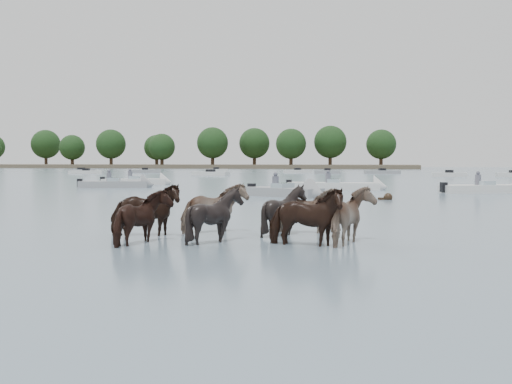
# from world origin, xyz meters

# --- Properties ---
(ground) EXTENTS (400.00, 400.00, 0.00)m
(ground) POSITION_xyz_m (0.00, 0.00, 0.00)
(ground) COLOR slate
(ground) RESTS_ON ground
(shoreline) EXTENTS (160.00, 30.00, 1.00)m
(shoreline) POSITION_xyz_m (-70.00, 150.00, 0.50)
(shoreline) COLOR #4C4233
(shoreline) RESTS_ON ground
(pony_herd) EXTENTS (7.05, 4.23, 1.53)m
(pony_herd) POSITION_xyz_m (2.12, 1.78, 0.56)
(pony_herd) COLOR black
(pony_herd) RESTS_ON ground
(swimming_pony) EXTENTS (0.72, 0.44, 0.44)m
(swimming_pony) POSITION_xyz_m (5.08, 17.64, 0.10)
(swimming_pony) COLOR black
(swimming_pony) RESTS_ON ground
(motorboat_a) EXTENTS (5.56, 3.29, 1.92)m
(motorboat_a) POSITION_xyz_m (-13.89, 26.91, 0.23)
(motorboat_a) COLOR gray
(motorboat_a) RESTS_ON ground
(motorboat_b) EXTENTS (5.09, 3.55, 1.92)m
(motorboat_b) POSITION_xyz_m (0.14, 18.83, 0.23)
(motorboat_b) COLOR gray
(motorboat_b) RESTS_ON ground
(motorboat_c) EXTENTS (6.81, 1.70, 1.92)m
(motorboat_c) POSITION_xyz_m (2.13, 27.55, 0.22)
(motorboat_c) COLOR silver
(motorboat_c) RESTS_ON ground
(motorboat_d) EXTENTS (5.99, 3.85, 1.92)m
(motorboat_d) POSITION_xyz_m (11.39, 26.23, 0.22)
(motorboat_d) COLOR silver
(motorboat_d) RESTS_ON ground
(motorboat_f) EXTENTS (5.84, 3.20, 1.92)m
(motorboat_f) POSITION_xyz_m (-14.78, 32.11, 0.23)
(motorboat_f) COLOR silver
(motorboat_f) RESTS_ON ground
(distant_flotilla) EXTENTS (104.31, 29.14, 0.93)m
(distant_flotilla) POSITION_xyz_m (-0.13, 75.34, 0.26)
(distant_flotilla) COLOR gray
(distant_flotilla) RESTS_ON ground
(treeline) EXTENTS (149.39, 22.16, 12.24)m
(treeline) POSITION_xyz_m (-68.93, 149.45, 6.85)
(treeline) COLOR #382619
(treeline) RESTS_ON ground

